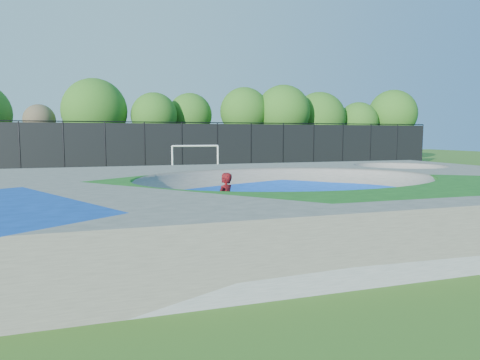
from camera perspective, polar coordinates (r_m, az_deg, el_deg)
name	(u,v)px	position (r m, az deg, el deg)	size (l,w,h in m)	color
ground	(288,218)	(15.48, 6.42, -5.06)	(120.00, 120.00, 0.00)	#37651C
skate_deck	(288,197)	(15.36, 6.45, -2.31)	(22.00, 14.00, 1.50)	gray
skater	(225,203)	(12.90, -2.01, -3.10)	(0.67, 0.44, 1.84)	#B40E11
skateboard	(225,232)	(13.07, -2.00, -6.98)	(0.78, 0.22, 0.05)	black
soccer_goal	(195,155)	(30.67, -5.96, 3.38)	(3.42, 0.12, 2.26)	white
fence	(182,146)	(35.41, -7.73, 4.55)	(48.09, 0.09, 4.04)	black
treeline	(179,115)	(40.58, -8.18, 8.62)	(53.54, 7.15, 7.91)	#482E24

